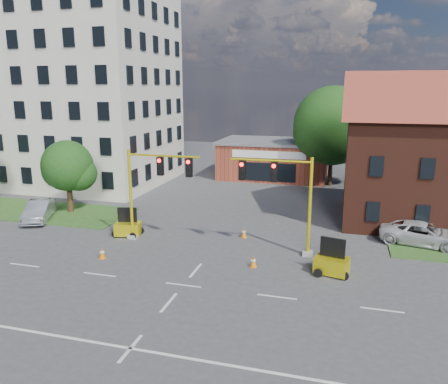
# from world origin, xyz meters

# --- Properties ---
(ground) EXTENTS (120.00, 120.00, 0.00)m
(ground) POSITION_xyz_m (0.00, 0.00, 0.00)
(ground) COLOR #404043
(ground) RESTS_ON ground
(grass_verge_nw) EXTENTS (22.00, 6.00, 0.08)m
(grass_verge_nw) POSITION_xyz_m (-20.00, 10.00, 0.04)
(grass_verge_nw) COLOR #284D1D
(grass_verge_nw) RESTS_ON ground
(lane_markings) EXTENTS (60.00, 36.00, 0.01)m
(lane_markings) POSITION_xyz_m (0.00, -3.00, 0.01)
(lane_markings) COLOR silver
(lane_markings) RESTS_ON ground
(office_block) EXTENTS (18.40, 15.40, 20.60)m
(office_block) POSITION_xyz_m (-20.00, 21.90, 10.31)
(office_block) COLOR silver
(office_block) RESTS_ON ground
(brick_shop) EXTENTS (12.40, 8.40, 4.30)m
(brick_shop) POSITION_xyz_m (0.00, 29.98, 2.16)
(brick_shop) COLOR maroon
(brick_shop) RESTS_ON ground
(tree_large) EXTENTS (8.63, 8.22, 10.45)m
(tree_large) POSITION_xyz_m (6.92, 27.08, 6.08)
(tree_large) COLOR #392015
(tree_large) RESTS_ON ground
(tree_nw_front) EXTENTS (4.38, 4.18, 6.06)m
(tree_nw_front) POSITION_xyz_m (-13.79, 10.58, 3.80)
(tree_nw_front) COLOR #392015
(tree_nw_front) RESTS_ON ground
(signal_mast_west) EXTENTS (5.30, 0.60, 6.20)m
(signal_mast_west) POSITION_xyz_m (-4.36, 6.00, 3.92)
(signal_mast_west) COLOR #969691
(signal_mast_west) RESTS_ON ground
(signal_mast_east) EXTENTS (5.30, 0.60, 6.20)m
(signal_mast_east) POSITION_xyz_m (4.36, 6.00, 3.92)
(signal_mast_east) COLOR #969691
(signal_mast_east) RESTS_ON ground
(trailer_west) EXTENTS (1.95, 1.53, 1.97)m
(trailer_west) POSITION_xyz_m (-6.58, 6.43, 0.62)
(trailer_west) COLOR yellow
(trailer_west) RESTS_ON ground
(trailer_east) EXTENTS (2.03, 1.59, 2.05)m
(trailer_east) POSITION_xyz_m (7.53, 3.55, 0.64)
(trailer_east) COLOR yellow
(trailer_east) RESTS_ON ground
(cone_a) EXTENTS (0.40, 0.40, 0.70)m
(cone_a) POSITION_xyz_m (-6.11, 2.17, 0.34)
(cone_a) COLOR orange
(cone_a) RESTS_ON ground
(cone_b) EXTENTS (0.40, 0.40, 0.70)m
(cone_b) POSITION_xyz_m (1.40, 8.24, 0.34)
(cone_b) COLOR orange
(cone_b) RESTS_ON ground
(cone_c) EXTENTS (0.40, 0.40, 0.70)m
(cone_c) POSITION_xyz_m (3.09, 3.35, 0.34)
(cone_c) COLOR orange
(cone_c) RESTS_ON ground
(cone_d) EXTENTS (0.40, 0.40, 0.70)m
(cone_d) POSITION_xyz_m (8.00, 7.75, 0.34)
(cone_d) COLOR orange
(cone_d) RESTS_ON ground
(pickup_white) EXTENTS (5.82, 3.68, 1.50)m
(pickup_white) POSITION_xyz_m (13.18, 10.02, 0.75)
(pickup_white) COLOR silver
(pickup_white) RESTS_ON ground
(sedan_silver_front) EXTENTS (3.43, 4.99, 1.56)m
(sedan_silver_front) POSITION_xyz_m (-15.08, 7.93, 0.78)
(sedan_silver_front) COLOR #9FA3A6
(sedan_silver_front) RESTS_ON ground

